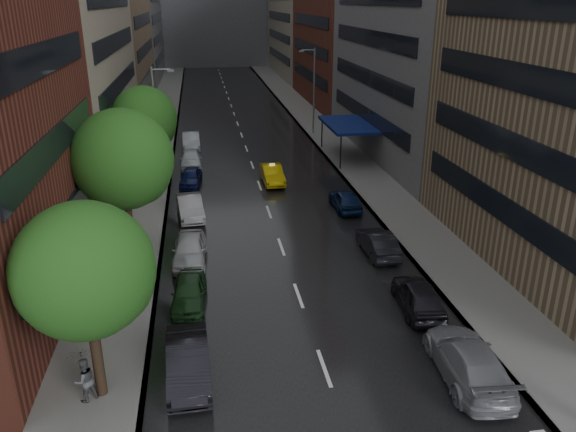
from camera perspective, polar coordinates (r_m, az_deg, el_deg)
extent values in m
cube|color=black|center=(66.10, -5.02, 8.97)|extent=(14.00, 140.00, 0.01)
cube|color=gray|center=(66.10, -12.91, 8.59)|extent=(4.00, 140.00, 0.15)
cube|color=gray|center=(67.29, 2.74, 9.31)|extent=(4.00, 140.00, 0.15)
cube|color=#937A5B|center=(79.23, -17.56, 18.18)|extent=(8.00, 28.00, 22.00)
cube|color=slate|center=(54.10, 12.73, 18.68)|extent=(8.00, 28.00, 24.00)
cylinder|color=#382619|center=(22.02, -18.92, -12.62)|extent=(0.40, 0.40, 4.23)
sphere|color=#1E5116|center=(20.49, -19.97, -5.19)|extent=(4.84, 4.84, 4.84)
cylinder|color=#382619|center=(32.40, -15.80, -0.54)|extent=(0.40, 0.40, 4.76)
sphere|color=#1E5116|center=(31.31, -16.45, 5.54)|extent=(5.44, 5.44, 5.44)
cylinder|color=#382619|center=(45.32, -14.04, 5.53)|extent=(0.40, 0.40, 4.35)
sphere|color=#1E5116|center=(44.59, -14.41, 9.56)|extent=(4.97, 4.97, 4.97)
imported|color=yellow|center=(45.33, -1.61, 4.26)|extent=(1.67, 4.46, 1.46)
imported|color=black|center=(22.86, -10.13, -14.40)|extent=(1.80, 4.73, 1.54)
imported|color=#173318|center=(27.84, -10.02, -7.62)|extent=(1.84, 4.08, 1.36)
imported|color=#A2A3A8|center=(32.08, -9.98, -3.37)|extent=(2.06, 4.65, 1.56)
imported|color=gray|center=(38.61, -9.91, 0.90)|extent=(2.04, 4.69, 1.50)
imported|color=#0D1541|center=(45.44, -9.86, 3.91)|extent=(1.98, 4.08, 1.34)
imported|color=silver|center=(50.25, -9.85, 5.74)|extent=(1.96, 4.71, 1.60)
imported|color=#B8BCC3|center=(56.93, -9.82, 7.55)|extent=(1.78, 4.78, 1.56)
imported|color=gray|center=(23.62, 17.85, -13.80)|extent=(2.66, 5.69, 1.61)
imported|color=black|center=(27.65, 13.11, -7.91)|extent=(2.14, 4.56, 1.51)
imported|color=black|center=(33.04, 9.09, -2.69)|extent=(1.58, 4.34, 1.42)
imported|color=#11234F|center=(39.76, 5.83, 1.66)|extent=(1.72, 4.17, 1.42)
imported|color=#4E4F53|center=(22.48, -19.97, -15.39)|extent=(1.07, 1.02, 1.74)
imported|color=black|center=(22.04, -20.22, -13.76)|extent=(0.96, 0.98, 0.88)
cylinder|color=gray|center=(45.55, -13.22, 8.89)|extent=(0.18, 0.18, 9.00)
cube|color=gray|center=(44.80, -11.84, 14.26)|extent=(0.50, 0.22, 0.16)
cylinder|color=gray|center=(61.41, 2.65, 12.50)|extent=(0.18, 0.18, 9.00)
cube|color=gray|center=(60.65, 1.37, 16.40)|extent=(0.50, 0.22, 0.16)
cube|color=navy|center=(52.37, 6.13, 9.21)|extent=(4.00, 8.00, 0.25)
cylinder|color=black|center=(48.74, 5.37, 6.52)|extent=(0.12, 0.12, 3.00)
cylinder|color=black|center=(55.92, 3.47, 8.49)|extent=(0.12, 0.12, 3.00)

